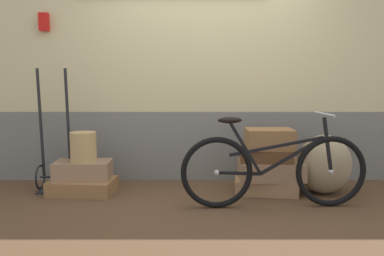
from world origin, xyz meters
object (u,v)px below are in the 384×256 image
(suitcase_2, at_px, (265,185))
(suitcase_3, at_px, (270,170))
(suitcase_5, at_px, (269,139))
(suitcase_1, at_px, (83,170))
(burlap_sack, at_px, (324,164))
(bicycle, at_px, (274,170))
(wicker_basket, at_px, (83,147))
(suitcase_4, at_px, (266,155))
(suitcase_0, at_px, (83,186))
(luggage_trolley, at_px, (55,161))

(suitcase_2, relative_size, suitcase_3, 0.98)
(suitcase_2, distance_m, suitcase_5, 0.50)
(suitcase_2, bearing_deg, suitcase_5, -47.52)
(suitcase_1, bearing_deg, burlap_sack, -2.40)
(suitcase_2, height_order, bicycle, bicycle)
(suitcase_2, distance_m, wicker_basket, 1.96)
(suitcase_3, bearing_deg, wicker_basket, 178.74)
(suitcase_2, bearing_deg, suitcase_4, -97.90)
(suitcase_5, bearing_deg, suitcase_2, 126.35)
(suitcase_0, xyz_separation_m, suitcase_5, (1.95, 0.01, 0.50))
(burlap_sack, bearing_deg, bicycle, -143.30)
(suitcase_5, xyz_separation_m, burlap_sack, (0.58, -0.00, -0.27))
(luggage_trolley, distance_m, burlap_sack, 2.86)
(suitcase_4, height_order, suitcase_5, suitcase_5)
(suitcase_2, xyz_separation_m, burlap_sack, (0.60, -0.04, 0.23))
(suitcase_1, bearing_deg, wicker_basket, -37.51)
(bicycle, bearing_deg, luggage_trolley, 164.75)
(suitcase_4, relative_size, wicker_basket, 1.72)
(suitcase_1, height_order, bicycle, bicycle)
(luggage_trolley, xyz_separation_m, burlap_sack, (2.86, -0.14, -0.01))
(suitcase_2, xyz_separation_m, suitcase_5, (0.03, -0.04, 0.50))
(burlap_sack, bearing_deg, suitcase_4, 178.82)
(suitcase_2, height_order, wicker_basket, wicker_basket)
(luggage_trolley, bearing_deg, suitcase_4, -3.33)
(suitcase_0, bearing_deg, suitcase_2, 5.93)
(suitcase_3, bearing_deg, suitcase_5, -153.02)
(suitcase_5, bearing_deg, bicycle, -95.44)
(suitcase_1, distance_m, burlap_sack, 2.53)
(suitcase_3, distance_m, suitcase_5, 0.33)
(suitcase_0, bearing_deg, suitcase_1, 97.64)
(suitcase_4, relative_size, bicycle, 0.30)
(suitcase_3, xyz_separation_m, wicker_basket, (-1.96, 0.01, 0.24))
(suitcase_5, height_order, bicycle, bicycle)
(suitcase_1, relative_size, burlap_sack, 0.92)
(suitcase_3, distance_m, suitcase_4, 0.17)
(luggage_trolley, xyz_separation_m, bicycle, (2.23, -0.61, 0.04))
(suitcase_0, relative_size, suitcase_4, 1.23)
(suitcase_4, xyz_separation_m, suitcase_5, (0.03, -0.01, 0.17))
(suitcase_0, xyz_separation_m, suitcase_1, (-0.00, 0.03, 0.17))
(burlap_sack, bearing_deg, luggage_trolley, 177.13)
(suitcase_5, bearing_deg, suitcase_4, 161.72)
(suitcase_2, bearing_deg, suitcase_3, -22.84)
(bicycle, bearing_deg, suitcase_1, 165.40)
(suitcase_0, xyz_separation_m, suitcase_4, (1.91, 0.02, 0.33))
(suitcase_1, bearing_deg, suitcase_2, -1.48)
(suitcase_3, distance_m, bicycle, 0.49)
(suitcase_3, xyz_separation_m, suitcase_4, (-0.05, 0.00, 0.16))
(suitcase_0, relative_size, suitcase_2, 1.03)
(suitcase_0, height_order, suitcase_3, suitcase_3)
(suitcase_2, bearing_deg, luggage_trolley, -176.22)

